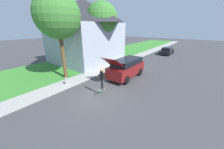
% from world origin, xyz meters
% --- Properties ---
extents(ground_plane, '(120.00, 120.00, 0.00)m').
position_xyz_m(ground_plane, '(0.00, 0.00, 0.00)').
color(ground_plane, '#3D3D3F').
extents(lawn, '(10.00, 80.00, 0.08)m').
position_xyz_m(lawn, '(-8.00, 6.00, 0.04)').
color(lawn, '#387F2D').
rests_on(lawn, ground_plane).
extents(sidewalk, '(1.80, 80.00, 0.10)m').
position_xyz_m(sidewalk, '(-3.60, 6.00, 0.05)').
color(sidewalk, '#9E9E99').
rests_on(sidewalk, ground_plane).
extents(house, '(9.31, 9.13, 8.47)m').
position_xyz_m(house, '(-8.35, 6.72, 4.50)').
color(house, '#99A3B2').
rests_on(house, lawn).
extents(lawn_tree_near, '(4.04, 4.04, 7.88)m').
position_xyz_m(lawn_tree_near, '(-4.92, 0.75, 5.91)').
color(lawn_tree_near, brown).
rests_on(lawn_tree_near, lawn).
extents(lawn_tree_far, '(3.98, 3.98, 7.94)m').
position_xyz_m(lawn_tree_far, '(-5.22, 6.93, 6.00)').
color(lawn_tree_far, brown).
rests_on(lawn_tree_far, lawn).
extents(suv_parked, '(2.04, 5.31, 2.58)m').
position_xyz_m(suv_parked, '(-0.07, 4.75, 1.08)').
color(suv_parked, maroon).
rests_on(suv_parked, ground_plane).
extents(car_down_street, '(1.90, 4.44, 1.33)m').
position_xyz_m(car_down_street, '(0.02, 20.04, 0.63)').
color(car_down_street, black).
rests_on(car_down_street, ground_plane).
extents(skateboarder, '(0.41, 0.22, 1.86)m').
position_xyz_m(skateboarder, '(0.46, 0.37, 1.54)').
color(skateboarder, '#38383D').
rests_on(skateboarder, ground_plane).
extents(skateboard, '(0.26, 0.81, 0.25)m').
position_xyz_m(skateboard, '(0.38, 0.33, 0.46)').
color(skateboard, '#337F3D').
rests_on(skateboard, ground_plane).
extents(fire_hydrant, '(0.20, 0.20, 0.66)m').
position_xyz_m(fire_hydrant, '(-3.44, -0.22, 0.42)').
color(fire_hydrant, '#99999E').
rests_on(fire_hydrant, sidewalk).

